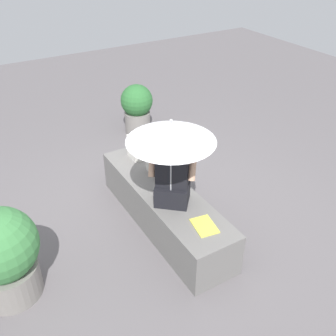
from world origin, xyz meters
TOP-DOWN VIEW (x-y plane):
  - ground_plane at (0.00, 0.00)m, footprint 14.00×14.00m
  - stone_bench at (0.00, 0.00)m, footprint 2.10×0.56m
  - person_seated at (-0.23, 0.03)m, footprint 0.46×0.49m
  - parasol at (-0.30, 0.10)m, footprint 0.85×0.85m
  - handbag_black at (0.76, -0.05)m, footprint 0.22×0.17m
  - tote_bag_canvas at (0.32, -0.08)m, footprint 0.25×0.19m
  - magazine at (-0.72, -0.03)m, footprint 0.31×0.25m
  - planter_near at (2.22, -0.79)m, footprint 0.51×0.51m
  - planter_far at (-0.12, 1.72)m, footprint 0.68×0.68m

SIDE VIEW (x-z plane):
  - ground_plane at x=0.00m, z-range 0.00..0.00m
  - stone_bench at x=0.00m, z-range 0.00..0.49m
  - planter_near at x=2.22m, z-range 0.03..0.84m
  - magazine at x=-0.72m, z-range 0.49..0.50m
  - planter_far at x=-0.12m, z-range 0.02..0.97m
  - handbag_black at x=0.76m, z-range 0.48..0.79m
  - tote_bag_canvas at x=0.32m, z-range 0.48..0.82m
  - person_seated at x=-0.23m, z-range 0.42..1.32m
  - parasol at x=-0.30m, z-range 0.86..1.86m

